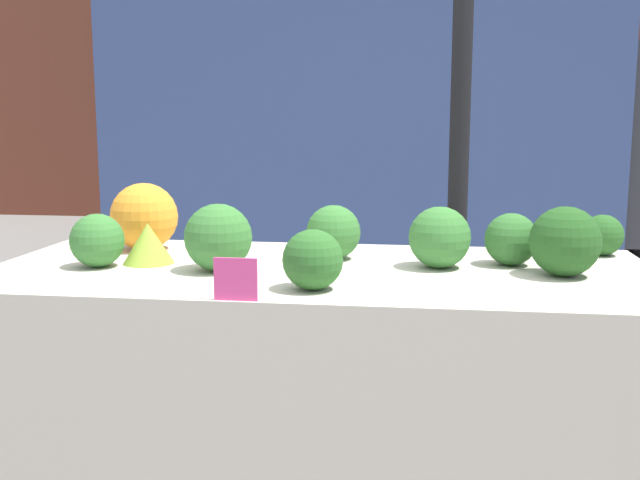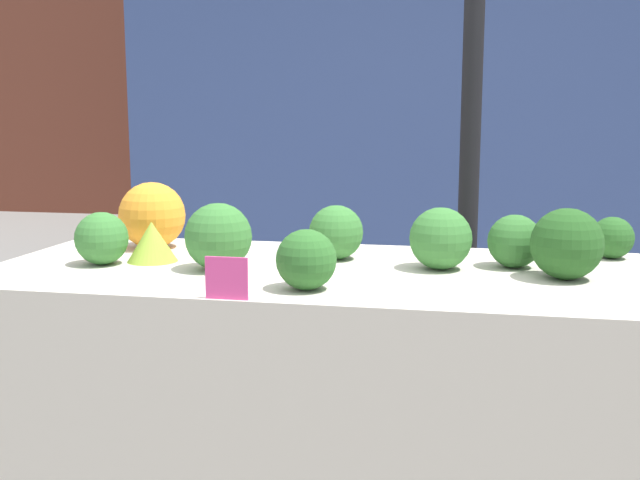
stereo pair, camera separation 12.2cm
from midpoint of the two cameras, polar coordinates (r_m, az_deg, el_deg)
name	(u,v)px [view 2 (the right image)]	position (r m, az deg, el deg)	size (l,w,h in m)	color
tent_pole	(472,88)	(2.66, 12.82, 11.22)	(0.07, 0.07, 2.79)	black
parked_truck	(451,117)	(6.48, 10.51, 9.19)	(5.23, 2.02, 2.40)	#384C84
market_table	(315,312)	(2.07, 1.33, -5.55)	(1.87, 0.84, 0.87)	beige
orange_cauliflower	(152,215)	(2.47, -11.29, 1.85)	(0.21, 0.21, 0.21)	orange
romanesco_head	(152,242)	(2.24, -11.18, -0.14)	(0.15, 0.15, 0.12)	#93B238
broccoli_head_0	(218,237)	(2.08, -6.10, 0.25)	(0.19, 0.19, 0.19)	#387533
broccoli_head_1	(515,241)	(2.19, 16.16, -0.10)	(0.15, 0.15, 0.15)	#336B2D
broccoli_head_2	(612,238)	(2.43, 22.74, 0.15)	(0.13, 0.13, 0.13)	#285B23
broccoli_head_3	(306,260)	(1.83, 0.86, -1.52)	(0.15, 0.15, 0.15)	#2D6628
broccoli_head_4	(336,232)	(2.23, 2.80, 0.58)	(0.16, 0.16, 0.16)	#387533
broccoli_head_5	(102,238)	(2.22, -14.80, 0.11)	(0.15, 0.15, 0.15)	#387533
broccoli_head_6	(441,239)	(2.12, 10.82, 0.10)	(0.17, 0.17, 0.17)	#387533
broccoli_head_7	(567,244)	(2.07, 19.91, -0.29)	(0.19, 0.19, 0.19)	#23511E
price_sign	(227,278)	(1.74, -5.14, -2.93)	(0.10, 0.01, 0.10)	#EF4793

